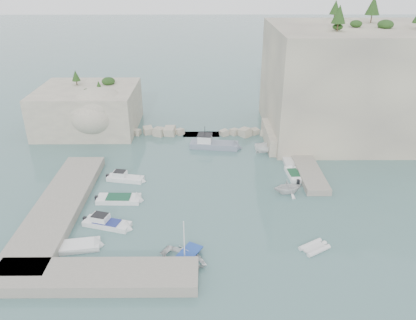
{
  "coord_description": "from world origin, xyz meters",
  "views": [
    {
      "loc": [
        -0.32,
        -40.24,
        25.38
      ],
      "look_at": [
        0.0,
        6.0,
        3.0
      ],
      "focal_mm": 35.0,
      "sensor_mm": 36.0,
      "label": 1
    }
  ],
  "objects_px": {
    "inflatable_dinghy": "(314,249)",
    "motorboat_c": "(119,201)",
    "rowboat": "(185,261)",
    "motorboat_a": "(126,180)",
    "tender_east_c": "(289,163)",
    "tender_east_d": "(269,152)",
    "tender_east_a": "(287,193)",
    "tender_east_b": "(293,176)",
    "motorboat_d": "(107,226)",
    "motorboat_e": "(78,248)",
    "work_boat": "(214,147)"
  },
  "relations": [
    {
      "from": "tender_east_d",
      "to": "work_boat",
      "type": "relative_size",
      "value": 0.59
    },
    {
      "from": "tender_east_d",
      "to": "work_boat",
      "type": "xyz_separation_m",
      "value": [
        -8.16,
        1.72,
        0.0
      ]
    },
    {
      "from": "motorboat_e",
      "to": "inflatable_dinghy",
      "type": "bearing_deg",
      "value": -9.99
    },
    {
      "from": "motorboat_c",
      "to": "work_boat",
      "type": "relative_size",
      "value": 0.7
    },
    {
      "from": "inflatable_dinghy",
      "to": "tender_east_a",
      "type": "xyz_separation_m",
      "value": [
        -0.64,
        10.95,
        0.0
      ]
    },
    {
      "from": "motorboat_c",
      "to": "work_boat",
      "type": "xyz_separation_m",
      "value": [
        11.66,
        15.56,
        0.0
      ]
    },
    {
      "from": "motorboat_a",
      "to": "work_boat",
      "type": "relative_size",
      "value": 0.65
    },
    {
      "from": "tender_east_a",
      "to": "motorboat_d",
      "type": "bearing_deg",
      "value": 96.75
    },
    {
      "from": "inflatable_dinghy",
      "to": "motorboat_c",
      "type": "bearing_deg",
      "value": 125.52
    },
    {
      "from": "motorboat_c",
      "to": "rowboat",
      "type": "distance_m",
      "value": 13.69
    },
    {
      "from": "tender_east_c",
      "to": "tender_east_d",
      "type": "height_order",
      "value": "tender_east_d"
    },
    {
      "from": "tender_east_b",
      "to": "inflatable_dinghy",
      "type": "bearing_deg",
      "value": 172.07
    },
    {
      "from": "tender_east_b",
      "to": "motorboat_a",
      "type": "bearing_deg",
      "value": 88.07
    },
    {
      "from": "rowboat",
      "to": "motorboat_c",
      "type": "bearing_deg",
      "value": 66.86
    },
    {
      "from": "motorboat_e",
      "to": "motorboat_d",
      "type": "xyz_separation_m",
      "value": [
        2.08,
        3.78,
        0.0
      ]
    },
    {
      "from": "rowboat",
      "to": "motorboat_e",
      "type": "bearing_deg",
      "value": 108.87
    },
    {
      "from": "motorboat_a",
      "to": "rowboat",
      "type": "relative_size",
      "value": 1.08
    },
    {
      "from": "tender_east_c",
      "to": "motorboat_c",
      "type": "bearing_deg",
      "value": 115.14
    },
    {
      "from": "tender_east_a",
      "to": "tender_east_c",
      "type": "distance_m",
      "value": 8.57
    },
    {
      "from": "motorboat_c",
      "to": "tender_east_c",
      "type": "relative_size",
      "value": 1.14
    },
    {
      "from": "work_boat",
      "to": "motorboat_e",
      "type": "bearing_deg",
      "value": -111.73
    },
    {
      "from": "motorboat_d",
      "to": "inflatable_dinghy",
      "type": "distance_m",
      "value": 21.71
    },
    {
      "from": "tender_east_a",
      "to": "tender_east_d",
      "type": "height_order",
      "value": "tender_east_a"
    },
    {
      "from": "motorboat_c",
      "to": "tender_east_a",
      "type": "xyz_separation_m",
      "value": [
        20.41,
        1.77,
        0.0
      ]
    },
    {
      "from": "inflatable_dinghy",
      "to": "tender_east_a",
      "type": "bearing_deg",
      "value": 62.4
    },
    {
      "from": "motorboat_c",
      "to": "tender_east_c",
      "type": "bearing_deg",
      "value": 25.91
    },
    {
      "from": "inflatable_dinghy",
      "to": "tender_east_d",
      "type": "bearing_deg",
      "value": 62.13
    },
    {
      "from": "inflatable_dinghy",
      "to": "tender_east_c",
      "type": "xyz_separation_m",
      "value": [
        1.09,
        19.34,
        0.0
      ]
    },
    {
      "from": "motorboat_d",
      "to": "tender_east_a",
      "type": "xyz_separation_m",
      "value": [
        20.69,
        6.88,
        0.0
      ]
    },
    {
      "from": "motorboat_a",
      "to": "tender_east_a",
      "type": "distance_m",
      "value": 20.79
    },
    {
      "from": "rowboat",
      "to": "work_boat",
      "type": "distance_m",
      "value": 26.64
    },
    {
      "from": "inflatable_dinghy",
      "to": "tender_east_b",
      "type": "bearing_deg",
      "value": 55.57
    },
    {
      "from": "motorboat_e",
      "to": "motorboat_d",
      "type": "relative_size",
      "value": 0.83
    },
    {
      "from": "motorboat_c",
      "to": "rowboat",
      "type": "relative_size",
      "value": 1.16
    },
    {
      "from": "motorboat_c",
      "to": "tender_east_a",
      "type": "bearing_deg",
      "value": 6.21
    },
    {
      "from": "motorboat_a",
      "to": "rowboat",
      "type": "xyz_separation_m",
      "value": [
        8.43,
        -15.96,
        0.0
      ]
    },
    {
      "from": "tender_east_b",
      "to": "tender_east_d",
      "type": "distance_m",
      "value": 8.08
    },
    {
      "from": "motorboat_a",
      "to": "tender_east_a",
      "type": "relative_size",
      "value": 1.41
    },
    {
      "from": "tender_east_b",
      "to": "tender_east_d",
      "type": "bearing_deg",
      "value": 11.07
    },
    {
      "from": "motorboat_e",
      "to": "tender_east_b",
      "type": "height_order",
      "value": "same"
    },
    {
      "from": "motorboat_a",
      "to": "motorboat_c",
      "type": "relative_size",
      "value": 0.93
    },
    {
      "from": "motorboat_d",
      "to": "work_boat",
      "type": "bearing_deg",
      "value": 76.46
    },
    {
      "from": "motorboat_e",
      "to": "tender_east_a",
      "type": "relative_size",
      "value": 1.27
    },
    {
      "from": "motorboat_a",
      "to": "tender_east_c",
      "type": "xyz_separation_m",
      "value": [
        22.25,
        5.07,
        0.0
      ]
    },
    {
      "from": "rowboat",
      "to": "tender_east_d",
      "type": "relative_size",
      "value": 1.02
    },
    {
      "from": "tender_east_d",
      "to": "work_boat",
      "type": "distance_m",
      "value": 8.34
    },
    {
      "from": "tender_east_d",
      "to": "tender_east_c",
      "type": "bearing_deg",
      "value": -160.09
    },
    {
      "from": "motorboat_e",
      "to": "tender_east_d",
      "type": "relative_size",
      "value": 1.0
    },
    {
      "from": "motorboat_d",
      "to": "tender_east_d",
      "type": "xyz_separation_m",
      "value": [
        20.1,
        18.94,
        0.0
      ]
    },
    {
      "from": "tender_east_b",
      "to": "motorboat_e",
      "type": "bearing_deg",
      "value": 117.12
    }
  ]
}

